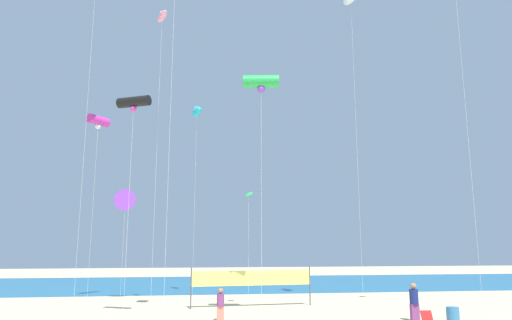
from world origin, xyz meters
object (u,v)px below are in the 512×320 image
at_px(volleyball_net, 252,280).
at_px(kite_cyan_inflatable, 197,112).
at_px(kite_green_tube, 261,82).
at_px(kite_magenta_tube, 98,121).
at_px(kite_black_tube, 134,102).
at_px(beachgoer_plum_shirt, 220,304).
at_px(beachgoer_navy_shirt, 414,301).
at_px(trash_barrel, 453,318).
at_px(kite_pink_inflatable, 162,18).
at_px(kite_violet_delta, 125,200).
at_px(kite_green_diamond, 248,195).

xyz_separation_m(volleyball_net, kite_cyan_inflatable, (-3.64, 5.21, 12.08)).
bearing_deg(kite_green_tube, kite_cyan_inflatable, 107.43).
bearing_deg(kite_magenta_tube, kite_black_tube, -67.73).
distance_m(beachgoer_plum_shirt, volleyball_net, 5.54).
relative_size(beachgoer_navy_shirt, volleyball_net, 0.25).
bearing_deg(kite_black_tube, trash_barrel, -10.70).
bearing_deg(kite_pink_inflatable, kite_cyan_inflatable, 73.27).
relative_size(beachgoer_navy_shirt, kite_black_tube, 0.17).
height_order(beachgoer_plum_shirt, kite_black_tube, kite_black_tube).
bearing_deg(volleyball_net, kite_black_tube, -141.25).
xyz_separation_m(kite_violet_delta, kite_pink_inflatable, (2.50, -5.85, 10.68)).
bearing_deg(beachgoer_plum_shirt, kite_violet_delta, 61.28).
bearing_deg(kite_violet_delta, kite_green_diamond, -27.47).
bearing_deg(beachgoer_navy_shirt, kite_green_diamond, 118.24).
height_order(trash_barrel, kite_black_tube, kite_black_tube).
relative_size(kite_magenta_tube, kite_black_tube, 1.11).
relative_size(volleyball_net, kite_green_diamond, 1.06).
xyz_separation_m(kite_green_diamond, kite_pink_inflatable, (-5.56, -1.66, 10.70)).
bearing_deg(volleyball_net, kite_magenta_tube, 163.07).
height_order(volleyball_net, kite_cyan_inflatable, kite_cyan_inflatable).
bearing_deg(kite_black_tube, beachgoer_plum_shirt, 6.07).
xyz_separation_m(kite_black_tube, kite_cyan_inflatable, (3.22, 10.71, 2.74)).
height_order(kite_violet_delta, kite_magenta_tube, kite_magenta_tube).
bearing_deg(kite_violet_delta, beachgoer_plum_shirt, -54.48).
relative_size(beachgoer_navy_shirt, beachgoer_plum_shirt, 1.15).
distance_m(kite_violet_delta, kite_green_tube, 13.51).
relative_size(kite_green_diamond, kite_pink_inflatable, 0.39).
xyz_separation_m(trash_barrel, kite_cyan_inflatable, (-11.84, 13.56, 13.23)).
bearing_deg(volleyball_net, beachgoer_navy_shirt, -40.47).
bearing_deg(beachgoer_plum_shirt, kite_green_diamond, 2.56).
xyz_separation_m(trash_barrel, volleyball_net, (-8.20, 8.35, 1.15)).
bearing_deg(kite_green_diamond, beachgoer_plum_shirt, -113.20).
bearing_deg(kite_pink_inflatable, kite_magenta_tube, 129.95).
relative_size(kite_black_tube, kite_pink_inflatable, 0.63).
distance_m(kite_green_diamond, kite_pink_inflatable, 12.17).
relative_size(beachgoer_plum_shirt, kite_green_diamond, 0.23).
distance_m(beachgoer_plum_shirt, trash_barrel, 10.95).
relative_size(kite_green_tube, kite_cyan_inflatable, 0.90).
bearing_deg(kite_pink_inflatable, kite_violet_delta, 113.11).
relative_size(beachgoer_plum_shirt, kite_black_tube, 0.14).
height_order(kite_violet_delta, kite_pink_inflatable, kite_pink_inflatable).
xyz_separation_m(beachgoer_navy_shirt, kite_black_tube, (-14.23, 0.79, 9.97)).
distance_m(beachgoer_navy_shirt, volleyball_net, 9.72).
bearing_deg(kite_pink_inflatable, beachgoer_plum_shirt, -37.15).
relative_size(beachgoer_plum_shirt, kite_pink_inflatable, 0.09).
relative_size(kite_violet_delta, kite_pink_inflatable, 0.42).
height_order(kite_green_tube, kite_green_diamond, kite_green_tube).
bearing_deg(kite_green_tube, beachgoer_navy_shirt, -4.91).
xyz_separation_m(volleyball_net, kite_green_diamond, (-0.32, -0.58, 5.14)).
relative_size(kite_green_diamond, kite_magenta_tube, 0.56).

